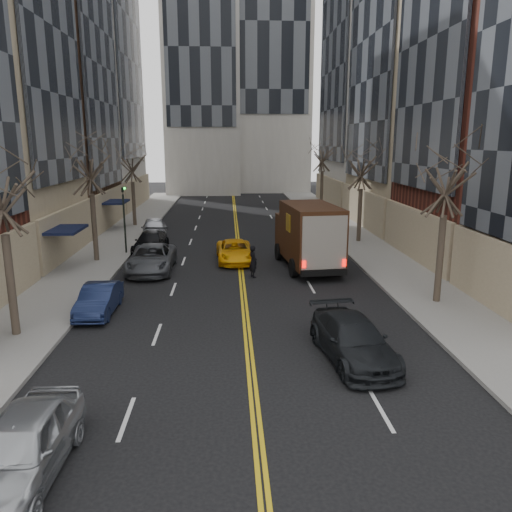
{
  "coord_description": "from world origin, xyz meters",
  "views": [
    {
      "loc": [
        -0.67,
        -10.3,
        7.33
      ],
      "look_at": [
        0.55,
        11.71,
        2.2
      ],
      "focal_mm": 35.0,
      "sensor_mm": 36.0,
      "label": 1
    }
  ],
  "objects_px": {
    "pedestrian": "(253,261)",
    "observer_sedan": "(353,340)",
    "ups_truck": "(308,236)",
    "taxi": "(235,251)"
  },
  "relations": [
    {
      "from": "pedestrian",
      "to": "observer_sedan",
      "type": "bearing_deg",
      "value": 173.88
    },
    {
      "from": "ups_truck",
      "to": "pedestrian",
      "type": "bearing_deg",
      "value": -156.6
    },
    {
      "from": "observer_sedan",
      "to": "pedestrian",
      "type": "relative_size",
      "value": 2.91
    },
    {
      "from": "observer_sedan",
      "to": "taxi",
      "type": "bearing_deg",
      "value": 97.83
    },
    {
      "from": "taxi",
      "to": "pedestrian",
      "type": "xyz_separation_m",
      "value": [
        0.94,
        -3.65,
        0.23
      ]
    },
    {
      "from": "ups_truck",
      "to": "observer_sedan",
      "type": "distance_m",
      "value": 12.59
    },
    {
      "from": "pedestrian",
      "to": "taxi",
      "type": "bearing_deg",
      "value": -6.74
    },
    {
      "from": "taxi",
      "to": "pedestrian",
      "type": "height_order",
      "value": "pedestrian"
    },
    {
      "from": "observer_sedan",
      "to": "taxi",
      "type": "relative_size",
      "value": 1.1
    },
    {
      "from": "ups_truck",
      "to": "observer_sedan",
      "type": "relative_size",
      "value": 1.39
    }
  ]
}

